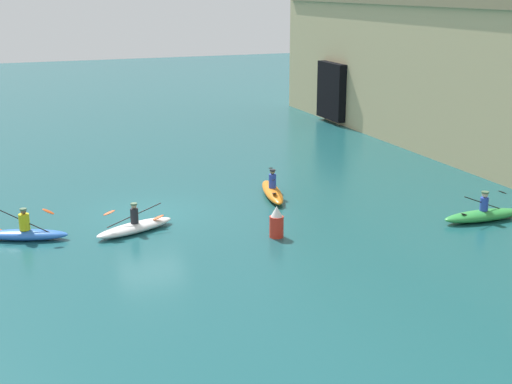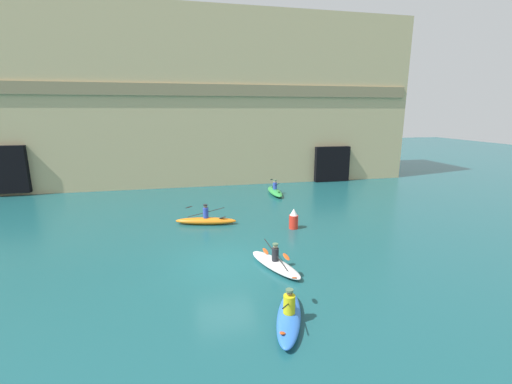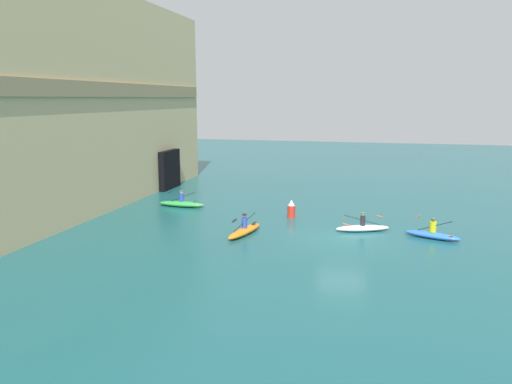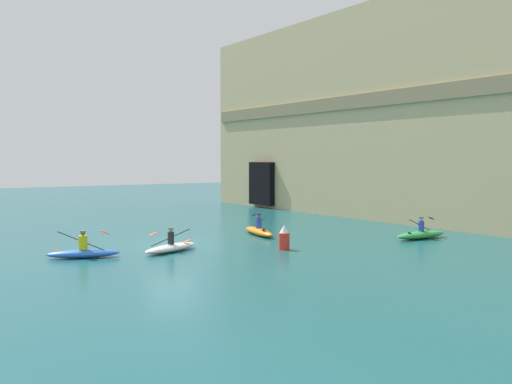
# 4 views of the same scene
# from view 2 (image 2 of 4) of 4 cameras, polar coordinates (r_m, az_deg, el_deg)

# --- Properties ---
(ground_plane) EXTENTS (120.00, 120.00, 0.00)m
(ground_plane) POSITION_cam_2_polar(r_m,az_deg,el_deg) (14.75, -5.25, -11.65)
(ground_plane) COLOR #195156
(cliff_bluff) EXTENTS (40.08, 8.44, 14.23)m
(cliff_bluff) POSITION_cam_2_polar(r_m,az_deg,el_deg) (32.47, -12.39, 14.60)
(cliff_bluff) COLOR tan
(cliff_bluff) RESTS_ON ground
(kayak_white) EXTENTS (1.83, 3.12, 1.06)m
(kayak_white) POSITION_cam_2_polar(r_m,az_deg,el_deg) (14.15, 3.20, -11.81)
(kayak_white) COLOR white
(kayak_white) RESTS_ON ground
(kayak_green) EXTENTS (0.89, 3.30, 1.12)m
(kayak_green) POSITION_cam_2_polar(r_m,az_deg,el_deg) (26.22, 3.16, 0.13)
(kayak_green) COLOR green
(kayak_green) RESTS_ON ground
(kayak_blue) EXTENTS (1.69, 2.96, 1.15)m
(kayak_blue) POSITION_cam_2_polar(r_m,az_deg,el_deg) (10.94, 5.51, -19.89)
(kayak_blue) COLOR blue
(kayak_blue) RESTS_ON ground
(kayak_orange) EXTENTS (3.47, 1.38, 1.15)m
(kayak_orange) POSITION_cam_2_polar(r_m,az_deg,el_deg) (19.50, -8.34, -4.67)
(kayak_orange) COLOR orange
(kayak_orange) RESTS_ON ground
(marker_buoy) EXTENTS (0.49, 0.49, 1.11)m
(marker_buoy) POSITION_cam_2_polar(r_m,az_deg,el_deg) (18.64, 6.28, -4.54)
(marker_buoy) COLOR red
(marker_buoy) RESTS_ON ground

